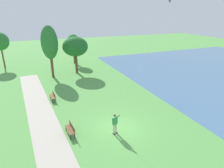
{
  "coord_description": "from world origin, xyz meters",
  "views": [
    {
      "loc": [
        -5.68,
        -12.29,
        9.02
      ],
      "look_at": [
        -0.29,
        0.71,
        3.71
      ],
      "focal_mm": 30.52,
      "sensor_mm": 36.0,
      "label": 1
    }
  ],
  "objects": [
    {
      "name": "park_bench_far_walkway",
      "position": [
        -4.37,
        7.62,
        0.51
      ],
      "size": [
        0.56,
        1.53,
        0.88
      ],
      "color": "brown",
      "rests_on": "ground"
    },
    {
      "name": "park_bench_near_walkway",
      "position": [
        -3.81,
        0.64,
        0.51
      ],
      "size": [
        0.56,
        1.53,
        0.88
      ],
      "color": "brown",
      "rests_on": "ground"
    },
    {
      "name": "ground_plane",
      "position": [
        0.0,
        0.0,
        0.0
      ],
      "size": [
        120.0,
        120.0,
        0.0
      ],
      "primitive_type": "plane",
      "color": "#569947"
    },
    {
      "name": "walkway_path",
      "position": [
        -5.6,
        2.0,
        0.01
      ],
      "size": [
        4.98,
        32.09,
        0.02
      ],
      "primitive_type": "cube",
      "rotation": [
        0.0,
        0.0,
        0.08
      ],
      "color": "#ADA393",
      "rests_on": "ground"
    },
    {
      "name": "tree_treeline_center",
      "position": [
        -3.45,
        15.97,
        4.99
      ],
      "size": [
        2.33,
        1.9,
        7.42
      ],
      "color": "brown",
      "rests_on": "ground"
    },
    {
      "name": "tree_lakeside_near",
      "position": [
        0.27,
        16.59,
        4.14
      ],
      "size": [
        3.84,
        3.36,
        5.65
      ],
      "color": "brown",
      "rests_on": "ground"
    },
    {
      "name": "tree_treeline_left",
      "position": [
        -10.64,
        24.53,
        4.48
      ],
      "size": [
        2.85,
        2.56,
        6.01
      ],
      "color": "brown",
      "rests_on": "ground"
    },
    {
      "name": "person_kite_flyer",
      "position": [
        -0.57,
        -0.6,
        1.05
      ],
      "size": [
        0.51,
        0.63,
        1.83
      ],
      "color": "#232328",
      "rests_on": "ground"
    },
    {
      "name": "tree_lakeside_far",
      "position": [
        1.26,
        22.75,
        3.99
      ],
      "size": [
        2.17,
        2.37,
        5.36
      ],
      "color": "brown",
      "rests_on": "ground"
    }
  ]
}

